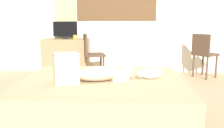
% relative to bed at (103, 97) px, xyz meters
% --- Properties ---
extents(ground_plane, '(16.00, 16.00, 0.00)m').
position_rel_bed_xyz_m(ground_plane, '(0.07, 0.08, -0.22)').
color(ground_plane, tan).
extents(back_wall_with_window, '(6.40, 0.14, 2.90)m').
position_rel_bed_xyz_m(back_wall_with_window, '(0.07, 2.59, 1.24)').
color(back_wall_with_window, silver).
rests_on(back_wall_with_window, ground).
extents(bed, '(1.96, 1.73, 0.44)m').
position_rel_bed_xyz_m(bed, '(0.00, 0.00, 0.00)').
color(bed, '#997A56').
rests_on(bed, ground).
extents(person_lying, '(0.93, 0.52, 0.34)m').
position_rel_bed_xyz_m(person_lying, '(-0.12, -0.11, 0.34)').
color(person_lying, '#CCB299').
rests_on(person_lying, bed).
extents(cat, '(0.33, 0.22, 0.21)m').
position_rel_bed_xyz_m(cat, '(0.56, 0.05, 0.29)').
color(cat, silver).
rests_on(cat, bed).
extents(desk, '(0.90, 0.56, 0.74)m').
position_rel_bed_xyz_m(desk, '(-0.94, 2.20, 0.15)').
color(desk, '#997A56').
rests_on(desk, ground).
extents(tv_monitor, '(0.48, 0.10, 0.35)m').
position_rel_bed_xyz_m(tv_monitor, '(-0.95, 2.20, 0.71)').
color(tv_monitor, black).
rests_on(tv_monitor, desk).
extents(cup, '(0.08, 0.08, 0.08)m').
position_rel_bed_xyz_m(cup, '(-0.75, 2.17, 0.56)').
color(cup, gold).
rests_on(cup, desk).
extents(chair_by_desk, '(0.47, 0.47, 0.86)m').
position_rel_bed_xyz_m(chair_by_desk, '(-0.40, 1.88, 0.29)').
color(chair_by_desk, '#4C3828').
rests_on(chair_by_desk, ground).
extents(chair_spare, '(0.53, 0.53, 0.86)m').
position_rel_bed_xyz_m(chair_spare, '(1.78, 2.03, 0.29)').
color(chair_spare, '#4C3828').
rests_on(chair_spare, ground).
extents(curtain_left, '(0.44, 0.06, 2.33)m').
position_rel_bed_xyz_m(curtain_left, '(-1.00, 2.48, 0.95)').
color(curtain_left, '#ADCC75').
rests_on(curtain_left, ground).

